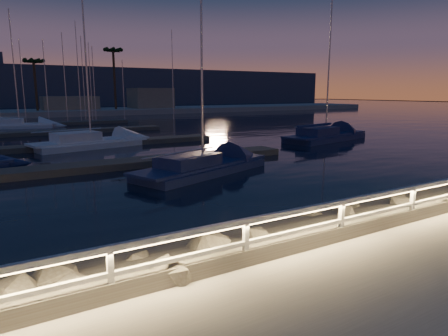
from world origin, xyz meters
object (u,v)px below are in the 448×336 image
at_px(sailboat_c, 88,142).
at_px(sailboat_h, 324,135).
at_px(sailboat_d, 200,166).
at_px(guard_rail, 311,217).
at_px(sailboat_k, 17,125).

distance_m(sailboat_c, sailboat_h, 20.45).
xyz_separation_m(sailboat_d, sailboat_h, (16.64, 7.43, 0.03)).
xyz_separation_m(sailboat_c, sailboat_h, (19.48, -6.20, -0.00)).
bearing_deg(sailboat_c, guard_rail, -102.81).
bearing_deg(sailboat_c, sailboat_k, 86.68).
bearing_deg(guard_rail, sailboat_h, 44.33).
bearing_deg(sailboat_h, guard_rail, -148.15).
relative_size(sailboat_d, sailboat_k, 1.07).
xyz_separation_m(sailboat_d, sailboat_k, (-6.26, 35.74, 0.00)).
distance_m(sailboat_d, sailboat_k, 36.29).
distance_m(sailboat_h, sailboat_k, 36.42).
xyz_separation_m(guard_rail, sailboat_k, (-3.10, 47.66, -0.94)).
height_order(sailboat_h, sailboat_k, sailboat_h).
relative_size(guard_rail, sailboat_k, 3.17).
xyz_separation_m(sailboat_c, sailboat_k, (-3.42, 22.11, -0.04)).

